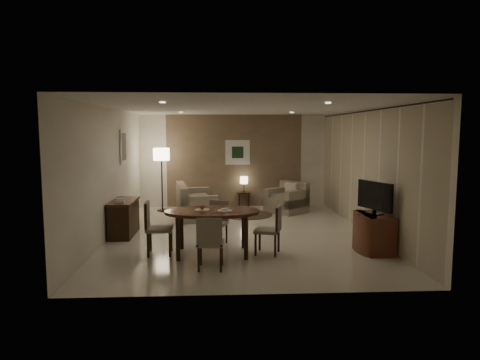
{
  "coord_description": "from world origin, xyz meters",
  "views": [
    {
      "loc": [
        -0.49,
        -9.08,
        2.2
      ],
      "look_at": [
        0.0,
        0.2,
        1.15
      ],
      "focal_mm": 32.0,
      "sensor_mm": 36.0,
      "label": 1
    }
  ],
  "objects": [
    {
      "name": "flat_tv",
      "position": [
        2.38,
        -1.5,
        1.02
      ],
      "size": [
        0.36,
        0.85,
        0.6
      ],
      "primitive_type": null,
      "rotation": [
        0.0,
        0.0,
        0.35
      ],
      "color": "black",
      "rests_on": "tv_cabinet"
    },
    {
      "name": "plate_a",
      "position": [
        -0.77,
        -1.49,
        0.8
      ],
      "size": [
        0.26,
        0.26,
        0.02
      ],
      "primitive_type": "cylinder",
      "color": "white",
      "rests_on": "dining_table"
    },
    {
      "name": "curtain_wall",
      "position": [
        2.68,
        0.0,
        1.32
      ],
      "size": [
        0.08,
        6.7,
        2.58
      ],
      "primitive_type": null,
      "color": "#C4B299",
      "rests_on": "wall_right"
    },
    {
      "name": "console_desk",
      "position": [
        -2.49,
        0.0,
        0.38
      ],
      "size": [
        0.48,
        1.2,
        0.75
      ],
      "primitive_type": null,
      "color": "#4E2719",
      "rests_on": "floor"
    },
    {
      "name": "telephone",
      "position": [
        -2.49,
        -0.3,
        0.8
      ],
      "size": [
        0.2,
        0.14,
        0.09
      ],
      "primitive_type": null,
      "color": "white",
      "rests_on": "console_desk"
    },
    {
      "name": "napkin",
      "position": [
        -0.37,
        -1.59,
        0.83
      ],
      "size": [
        0.12,
        0.08,
        0.03
      ],
      "primitive_type": "cube",
      "color": "white",
      "rests_on": "plate_b"
    },
    {
      "name": "fruit_apple",
      "position": [
        -0.77,
        -1.49,
        0.86
      ],
      "size": [
        0.09,
        0.09,
        0.09
      ],
      "primitive_type": "sphere",
      "color": "#9A4011",
      "rests_on": "plate_a"
    },
    {
      "name": "chair_far",
      "position": [
        -0.54,
        -0.85,
        0.42
      ],
      "size": [
        0.53,
        0.53,
        0.85
      ],
      "primitive_type": null,
      "rotation": [
        0.0,
        0.0,
        -0.38
      ],
      "color": "gray",
      "rests_on": "floor"
    },
    {
      "name": "downlight_nl",
      "position": [
        -1.4,
        -1.8,
        2.69
      ],
      "size": [
        0.1,
        0.1,
        0.01
      ],
      "primitive_type": "cylinder",
      "color": "white",
      "rests_on": "ceiling"
    },
    {
      "name": "floor_lamp",
      "position": [
        -2.04,
        2.81,
        0.88
      ],
      "size": [
        0.44,
        0.44,
        1.75
      ],
      "primitive_type": null,
      "color": "#FFE5B7",
      "rests_on": "floor"
    },
    {
      "name": "taupe_accent",
      "position": [
        0.0,
        3.48,
        1.35
      ],
      "size": [
        3.96,
        0.03,
        2.7
      ],
      "primitive_type": "cube",
      "color": "#80654F",
      "rests_on": "wall_back"
    },
    {
      "name": "armchair",
      "position": [
        1.39,
        2.4,
        0.41
      ],
      "size": [
        1.27,
        1.27,
        0.82
      ],
      "primitive_type": null,
      "rotation": [
        0.0,
        0.0,
        -0.87
      ],
      "color": "gray",
      "rests_on": "floor"
    },
    {
      "name": "tv_cabinet",
      "position": [
        2.4,
        -1.5,
        0.35
      ],
      "size": [
        0.48,
        0.9,
        0.7
      ],
      "primitive_type": null,
      "color": "brown",
      "rests_on": "floor"
    },
    {
      "name": "chair_near",
      "position": [
        -0.61,
        -2.36,
        0.44
      ],
      "size": [
        0.45,
        0.45,
        0.87
      ],
      "primitive_type": null,
      "rotation": [
        0.0,
        0.0,
        3.08
      ],
      "color": "gray",
      "rests_on": "floor"
    },
    {
      "name": "art_back_frame",
      "position": [
        0.1,
        3.46,
        1.6
      ],
      "size": [
        0.72,
        0.03,
        0.72
      ],
      "primitive_type": "cube",
      "color": "silver",
      "rests_on": "wall_back"
    },
    {
      "name": "table_lamp",
      "position": [
        0.27,
        3.25,
        0.7
      ],
      "size": [
        0.22,
        0.22,
        0.5
      ],
      "primitive_type": null,
      "color": "#FFEAC1",
      "rests_on": "side_table"
    },
    {
      "name": "side_table",
      "position": [
        0.27,
        3.25,
        0.23
      ],
      "size": [
        0.35,
        0.35,
        0.45
      ],
      "primitive_type": null,
      "color": "black",
      "rests_on": "floor"
    },
    {
      "name": "chair_right",
      "position": [
        0.4,
        -1.56,
        0.44
      ],
      "size": [
        0.54,
        0.54,
        0.88
      ],
      "primitive_type": null,
      "rotation": [
        0.0,
        0.0,
        -1.88
      ],
      "color": "gray",
      "rests_on": "floor"
    },
    {
      "name": "downlight_nr",
      "position": [
        1.4,
        -1.8,
        2.69
      ],
      "size": [
        0.1,
        0.1,
        0.01
      ],
      "primitive_type": "cylinder",
      "color": "white",
      "rests_on": "ceiling"
    },
    {
      "name": "art_left_canvas",
      "position": [
        -2.71,
        1.2,
        1.85
      ],
      "size": [
        0.01,
        0.46,
        0.64
      ],
      "primitive_type": "cube",
      "color": "gray",
      "rests_on": "wall_left"
    },
    {
      "name": "plate_b",
      "position": [
        -0.37,
        -1.59,
        0.8
      ],
      "size": [
        0.26,
        0.26,
        0.02
      ],
      "primitive_type": "cylinder",
      "color": "white",
      "rests_on": "dining_table"
    },
    {
      "name": "curtain_rod",
      "position": [
        2.68,
        0.0,
        2.64
      ],
      "size": [
        0.03,
        6.8,
        0.03
      ],
      "primitive_type": "cylinder",
      "rotation": [
        1.57,
        0.0,
        0.0
      ],
      "color": "black",
      "rests_on": "wall_right"
    },
    {
      "name": "dining_table",
      "position": [
        -0.59,
        -1.54,
        0.4
      ],
      "size": [
        1.7,
        1.06,
        0.8
      ],
      "primitive_type": null,
      "color": "#4E2719",
      "rests_on": "floor"
    },
    {
      "name": "round_rug",
      "position": [
        0.27,
        2.09,
        0.01
      ],
      "size": [
        1.38,
        1.38,
        0.01
      ],
      "primitive_type": "cylinder",
      "color": "#463A27",
      "rests_on": "floor"
    },
    {
      "name": "room_shell",
      "position": [
        0.0,
        0.4,
        1.35
      ],
      "size": [
        5.5,
        7.0,
        2.7
      ],
      "color": "beige",
      "rests_on": "ground"
    },
    {
      "name": "downlight_fl",
      "position": [
        -1.4,
        1.8,
        2.69
      ],
      "size": [
        0.1,
        0.1,
        0.01
      ],
      "primitive_type": "cylinder",
      "color": "white",
      "rests_on": "ceiling"
    },
    {
      "name": "art_left_frame",
      "position": [
        -2.72,
        1.2,
        1.85
      ],
      "size": [
        0.03,
        0.6,
        0.8
      ],
      "primitive_type": "cube",
      "color": "silver",
      "rests_on": "wall_left"
    },
    {
      "name": "chair_left",
      "position": [
        -1.53,
        -1.48,
        0.48
      ],
      "size": [
        0.48,
        0.48,
        0.95
      ],
      "primitive_type": null,
      "rotation": [
        0.0,
        0.0,
        1.61
      ],
      "color": "gray",
      "rests_on": "floor"
    },
    {
      "name": "sofa",
      "position": [
        -1.06,
        1.92,
        0.42
      ],
      "size": [
        1.92,
        1.16,
        0.85
      ],
      "primitive_type": null,
      "rotation": [
        0.0,
        0.0,
        1.72
      ],
      "color": "gray",
      "rests_on": "floor"
    },
    {
      "name": "downlight_fr",
      "position": [
        1.4,
        1.8,
        2.69
      ],
      "size": [
        0.1,
        0.1,
        0.01
      ],
      "primitive_type": "cylinder",
      "color": "white",
      "rests_on": "ceiling"
    },
    {
      "name": "art_back_canvas",
      "position": [
        0.1,
        3.44,
        1.6
      ],
      "size": [
        0.34,
        0.01,
        0.34
      ],
      "primitive_type": "cube",
      "color": "#1A2E1D",
      "rests_on": "wall_back"
    }
  ]
}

